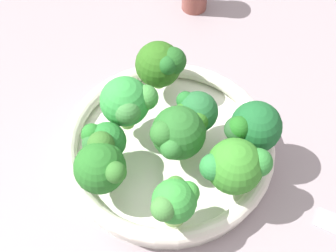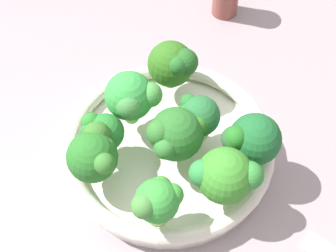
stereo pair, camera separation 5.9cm
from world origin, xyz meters
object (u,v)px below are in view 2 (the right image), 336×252
at_px(broccoli_floret_1, 101,131).
at_px(bowl, 168,147).
at_px(broccoli_floret_8, 131,97).
at_px(broccoli_floret_5, 252,140).
at_px(broccoli_floret_4, 198,117).
at_px(broccoli_floret_7, 175,134).
at_px(broccoli_floret_2, 157,201).
at_px(broccoli_floret_3, 173,64).
at_px(broccoli_floret_0, 225,176).
at_px(broccoli_floret_6, 94,155).

bearing_deg(broccoli_floret_1, bowl, -44.48).
xyz_separation_m(broccoli_floret_1, broccoli_floret_8, (0.05, -0.00, 0.02)).
distance_m(broccoli_floret_1, broccoli_floret_5, 0.18).
distance_m(broccoli_floret_4, broccoli_floret_7, 0.04).
bearing_deg(broccoli_floret_1, broccoli_floret_2, -105.36).
bearing_deg(broccoli_floret_7, broccoli_floret_1, 123.73).
xyz_separation_m(broccoli_floret_5, broccoli_floret_7, (-0.05, 0.08, -0.00)).
bearing_deg(broccoli_floret_3, bowl, -145.39).
xyz_separation_m(bowl, broccoli_floret_4, (0.03, -0.02, 0.06)).
bearing_deg(broccoli_floret_4, broccoli_floret_5, -81.48).
bearing_deg(broccoli_floret_3, broccoli_floret_8, 178.53).
distance_m(broccoli_floret_0, broccoli_floret_6, 0.15).
xyz_separation_m(bowl, broccoli_floret_1, (-0.06, 0.06, 0.05)).
bearing_deg(broccoli_floret_6, bowl, -21.51).
distance_m(broccoli_floret_2, broccoli_floret_5, 0.14).
bearing_deg(broccoli_floret_5, broccoli_floret_1, 123.00).
distance_m(broccoli_floret_6, broccoli_floret_8, 0.09).
height_order(broccoli_floret_0, broccoli_floret_4, broccoli_floret_0).
height_order(broccoli_floret_0, broccoli_floret_7, broccoli_floret_0).
xyz_separation_m(bowl, broccoli_floret_6, (-0.09, 0.04, 0.06)).
height_order(broccoli_floret_5, broccoli_floret_7, broccoli_floret_5).
bearing_deg(broccoli_floret_5, broccoli_floret_8, 106.63).
bearing_deg(broccoli_floret_7, bowl, 64.46).
distance_m(broccoli_floret_2, broccoli_floret_3, 0.20).
height_order(broccoli_floret_2, broccoli_floret_4, broccoli_floret_2).
xyz_separation_m(broccoli_floret_1, broccoli_floret_3, (0.14, -0.01, 0.01)).
relative_size(broccoli_floret_0, broccoli_floret_8, 0.95).
height_order(broccoli_floret_2, broccoli_floret_3, broccoli_floret_3).
height_order(broccoli_floret_4, broccoli_floret_7, broccoli_floret_7).
distance_m(bowl, broccoli_floret_7, 0.06).
xyz_separation_m(bowl, broccoli_floret_0, (-0.02, -0.10, 0.06)).
distance_m(broccoli_floret_3, broccoli_floret_6, 0.17).
height_order(broccoli_floret_0, broccoli_floret_8, broccoli_floret_8).
height_order(broccoli_floret_5, broccoli_floret_8, broccoli_floret_8).
distance_m(broccoli_floret_3, broccoli_floret_7, 0.11).
bearing_deg(broccoli_floret_7, broccoli_floret_0, -97.06).
bearing_deg(broccoli_floret_0, broccoli_floret_3, 57.82).
height_order(broccoli_floret_0, broccoli_floret_1, broccoli_floret_0).
relative_size(bowl, broccoli_floret_2, 4.21).
xyz_separation_m(broccoli_floret_2, broccoli_floret_6, (-0.00, 0.09, 0.00)).
xyz_separation_m(bowl, broccoli_floret_5, (0.04, -0.10, 0.06)).
distance_m(broccoli_floret_4, broccoli_floret_5, 0.07).
distance_m(broccoli_floret_7, broccoli_floret_8, 0.07).
distance_m(broccoli_floret_3, broccoli_floret_8, 0.08).
distance_m(broccoli_floret_0, broccoli_floret_3, 0.18).
distance_m(broccoli_floret_2, broccoli_floret_4, 0.13).
relative_size(bowl, broccoli_floret_3, 3.95).
height_order(broccoli_floret_3, broccoli_floret_5, broccoli_floret_5).
height_order(bowl, broccoli_floret_0, broccoli_floret_0).
height_order(broccoli_floret_1, broccoli_floret_2, broccoli_floret_2).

